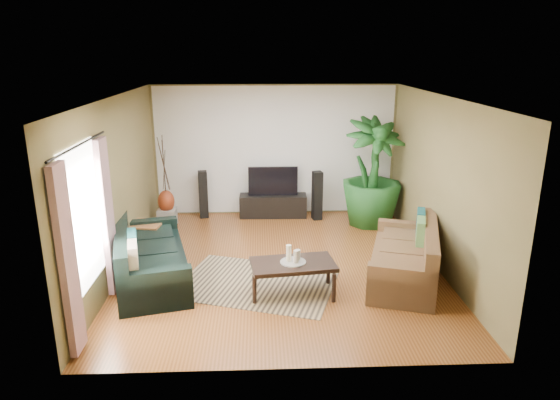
{
  "coord_description": "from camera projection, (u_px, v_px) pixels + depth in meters",
  "views": [
    {
      "loc": [
        -0.32,
        -7.45,
        3.37
      ],
      "look_at": [
        0.0,
        0.2,
        1.05
      ],
      "focal_mm": 32.0,
      "sensor_mm": 36.0,
      "label": 1
    }
  ],
  "objects": [
    {
      "name": "candle_tall",
      "position": [
        289.0,
        253.0,
        7.04
      ],
      "size": [
        0.07,
        0.07,
        0.24
      ],
      "primitive_type": "cylinder",
      "color": "white",
      "rests_on": "candle_tray"
    },
    {
      "name": "coffee_table",
      "position": [
        293.0,
        278.0,
        7.12
      ],
      "size": [
        1.25,
        0.79,
        0.48
      ],
      "primitive_type": "cube",
      "rotation": [
        0.0,
        0.0,
        0.13
      ],
      "color": "black",
      "rests_on": "floor"
    },
    {
      "name": "window_pane",
      "position": [
        83.0,
        218.0,
        6.08
      ],
      "size": [
        0.0,
        1.8,
        1.8
      ],
      "primitive_type": "plane",
      "rotation": [
        1.57,
        0.0,
        1.57
      ],
      "color": "white",
      "rests_on": "ground"
    },
    {
      "name": "vase",
      "position": [
        166.0,
        201.0,
        9.78
      ],
      "size": [
        0.32,
        0.32,
        0.45
      ],
      "primitive_type": "ellipsoid",
      "color": "maroon",
      "rests_on": "pedestal"
    },
    {
      "name": "curtain_far",
      "position": [
        107.0,
        217.0,
        6.87
      ],
      "size": [
        0.08,
        0.35,
        2.2
      ],
      "primitive_type": "cube",
      "color": "gray",
      "rests_on": "ground"
    },
    {
      "name": "television",
      "position": [
        273.0,
        181.0,
        10.29
      ],
      "size": [
        1.02,
        0.06,
        0.6
      ],
      "primitive_type": "cube",
      "color": "black",
      "rests_on": "tv_stand"
    },
    {
      "name": "backwall_panel",
      "position": [
        275.0,
        151.0,
        10.35
      ],
      "size": [
        4.9,
        0.0,
        4.9
      ],
      "primitive_type": "plane",
      "rotation": [
        1.57,
        0.0,
        0.0
      ],
      "color": "white",
      "rests_on": "ground"
    },
    {
      "name": "potted_plant",
      "position": [
        372.0,
        172.0,
        9.75
      ],
      "size": [
        1.52,
        1.52,
        2.12
      ],
      "primitive_type": "imported",
      "rotation": [
        0.0,
        0.0,
        0.34
      ],
      "color": "#1A4E1D",
      "rests_on": "floor"
    },
    {
      "name": "sofa_left",
      "position": [
        151.0,
        252.0,
        7.54
      ],
      "size": [
        1.51,
        2.46,
        0.85
      ],
      "primitive_type": "cube",
      "rotation": [
        0.0,
        0.0,
        1.82
      ],
      "color": "black",
      "rests_on": "floor"
    },
    {
      "name": "pedestal",
      "position": [
        167.0,
        217.0,
        9.88
      ],
      "size": [
        0.35,
        0.35,
        0.35
      ],
      "primitive_type": "cube",
      "rotation": [
        0.0,
        0.0,
        0.0
      ],
      "color": "#959592",
      "rests_on": "floor"
    },
    {
      "name": "candle_short",
      "position": [
        298.0,
        255.0,
        7.08
      ],
      "size": [
        0.07,
        0.07,
        0.15
      ],
      "primitive_type": "cylinder",
      "color": "beige",
      "rests_on": "candle_tray"
    },
    {
      "name": "tv_stand",
      "position": [
        273.0,
        206.0,
        10.44
      ],
      "size": [
        1.4,
        0.44,
        0.46
      ],
      "primitive_type": "cube",
      "rotation": [
        0.0,
        0.0,
        -0.02
      ],
      "color": "black",
      "rests_on": "floor"
    },
    {
      "name": "curtain_rod",
      "position": [
        79.0,
        145.0,
        5.82
      ],
      "size": [
        0.03,
        1.9,
        0.03
      ],
      "primitive_type": "cylinder",
      "rotation": [
        1.57,
        0.0,
        0.0
      ],
      "color": "black",
      "rests_on": "ground"
    },
    {
      "name": "wall_back",
      "position": [
        275.0,
        151.0,
        10.36
      ],
      "size": [
        5.0,
        0.0,
        5.0
      ],
      "primitive_type": "plane",
      "rotation": [
        1.57,
        0.0,
        0.0
      ],
      "color": "olive",
      "rests_on": "ground"
    },
    {
      "name": "side_table",
      "position": [
        148.0,
        238.0,
        8.53
      ],
      "size": [
        0.58,
        0.58,
        0.55
      ],
      "primitive_type": "cube",
      "rotation": [
        0.0,
        0.0,
        -0.13
      ],
      "color": "#9A5532",
      "rests_on": "floor"
    },
    {
      "name": "sofa_right",
      "position": [
        404.0,
        253.0,
        7.54
      ],
      "size": [
        1.49,
        2.22,
        0.85
      ],
      "primitive_type": "cube",
      "rotation": [
        0.0,
        0.0,
        -1.88
      ],
      "color": "brown",
      "rests_on": "floor"
    },
    {
      "name": "wall_right",
      "position": [
        439.0,
        183.0,
        7.83
      ],
      "size": [
        0.0,
        5.5,
        5.5
      ],
      "primitive_type": "plane",
      "rotation": [
        1.57,
        0.0,
        -1.57
      ],
      "color": "olive",
      "rests_on": "ground"
    },
    {
      "name": "area_rug",
      "position": [
        257.0,
        283.0,
        7.48
      ],
      "size": [
        2.64,
        2.22,
        0.01
      ],
      "primitive_type": "cube",
      "rotation": [
        0.0,
        0.0,
        -0.32
      ],
      "color": "tan",
      "rests_on": "floor"
    },
    {
      "name": "candle_tray",
      "position": [
        293.0,
        262.0,
        7.05
      ],
      "size": [
        0.36,
        0.36,
        0.02
      ],
      "primitive_type": "cylinder",
      "color": "gray",
      "rests_on": "coffee_table"
    },
    {
      "name": "speaker_right",
      "position": [
        317.0,
        196.0,
        10.18
      ],
      "size": [
        0.22,
        0.23,
        1.01
      ],
      "primitive_type": "cube",
      "rotation": [
        0.0,
        0.0,
        0.2
      ],
      "color": "black",
      "rests_on": "floor"
    },
    {
      "name": "plant_pot",
      "position": [
        370.0,
        216.0,
        10.01
      ],
      "size": [
        0.39,
        0.39,
        0.31
      ],
      "primitive_type": "cylinder",
      "color": "black",
      "rests_on": "floor"
    },
    {
      "name": "wall_left",
      "position": [
        118.0,
        187.0,
        7.63
      ],
      "size": [
        0.0,
        5.5,
        5.5
      ],
      "primitive_type": "plane",
      "rotation": [
        1.57,
        0.0,
        1.57
      ],
      "color": "olive",
      "rests_on": "ground"
    },
    {
      "name": "ceiling",
      "position": [
        281.0,
        97.0,
        7.34
      ],
      "size": [
        5.5,
        5.5,
        0.0
      ],
      "primitive_type": "plane",
      "rotation": [
        3.14,
        0.0,
        0.0
      ],
      "color": "white",
      "rests_on": "ground"
    },
    {
      "name": "candle_mid",
      "position": [
        296.0,
        256.0,
        6.98
      ],
      "size": [
        0.07,
        0.07,
        0.18
      ],
      "primitive_type": "cylinder",
      "color": "beige",
      "rests_on": "candle_tray"
    },
    {
      "name": "wall_front",
      "position": [
        292.0,
        256.0,
        5.1
      ],
      "size": [
        5.0,
        0.0,
        5.0
      ],
      "primitive_type": "plane",
      "rotation": [
        -1.57,
        0.0,
        0.0
      ],
      "color": "olive",
      "rests_on": "ground"
    },
    {
      "name": "floor",
      "position": [
        281.0,
        265.0,
        8.12
      ],
      "size": [
        5.5,
        5.5,
        0.0
      ],
      "primitive_type": "plane",
      "color": "brown",
      "rests_on": "ground"
    },
    {
      "name": "speaker_left",
      "position": [
        203.0,
        194.0,
        10.31
      ],
      "size": [
        0.21,
        0.22,
        0.99
      ],
      "primitive_type": "cube",
      "rotation": [
        0.0,
        0.0,
        0.16
      ],
      "color": "black",
      "rests_on": "floor"
    },
    {
      "name": "curtain_near",
      "position": [
        68.0,
        262.0,
        5.44
      ],
      "size": [
        0.08,
        0.35,
        2.2
      ],
      "primitive_type": "cube",
      "color": "gray",
      "rests_on": "ground"
    }
  ]
}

